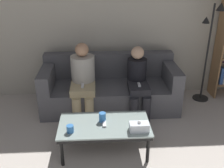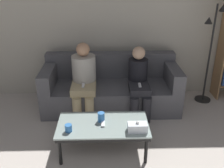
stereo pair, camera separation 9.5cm
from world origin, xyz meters
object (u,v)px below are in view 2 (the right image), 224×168
at_px(coffee_table, 103,127).
at_px(seated_person_mid_left, 139,80).
at_px(cup_near_left, 101,117).
at_px(tissue_box, 137,127).
at_px(seated_person_left_end, 84,77).
at_px(standing_lamp, 212,44).
at_px(cup_near_right, 68,128).
at_px(couch, 111,88).
at_px(game_remote, 103,123).

distance_m(coffee_table, seated_person_mid_left, 1.09).
distance_m(cup_near_left, tissue_box, 0.47).
xyz_separation_m(tissue_box, seated_person_left_end, (-0.67, 1.13, 0.14)).
distance_m(tissue_box, seated_person_left_end, 1.32).
bearing_deg(standing_lamp, cup_near_left, -144.49).
bearing_deg(cup_near_right, cup_near_left, 29.06).
bearing_deg(couch, seated_person_left_end, -154.53).
bearing_deg(seated_person_mid_left, game_remote, -119.66).
bearing_deg(tissue_box, couch, 101.33).
relative_size(cup_near_right, seated_person_mid_left, 0.08).
height_order(cup_near_left, cup_near_right, cup_near_left).
height_order(couch, cup_near_left, couch).
distance_m(cup_near_left, seated_person_left_end, 0.96).
bearing_deg(game_remote, couch, 83.96).
xyz_separation_m(couch, cup_near_left, (-0.14, -1.10, 0.14)).
relative_size(cup_near_right, standing_lamp, 0.05).
bearing_deg(game_remote, seated_person_mid_left, 60.34).
bearing_deg(cup_near_left, tissue_box, -28.44).
bearing_deg(couch, cup_near_right, -111.33).
bearing_deg(cup_near_left, seated_person_mid_left, 57.67).
bearing_deg(seated_person_mid_left, couch, 150.49).
height_order(standing_lamp, seated_person_left_end, standing_lamp).
bearing_deg(cup_near_left, couch, 82.59).
bearing_deg(coffee_table, standing_lamp, 37.17).
relative_size(cup_near_left, cup_near_right, 1.33).
bearing_deg(cup_near_right, game_remote, 20.14).
distance_m(coffee_table, tissue_box, 0.43).
relative_size(coffee_table, seated_person_left_end, 1.00).
height_order(couch, standing_lamp, standing_lamp).
height_order(couch, coffee_table, couch).
height_order(coffee_table, seated_person_left_end, seated_person_left_end).
height_order(tissue_box, seated_person_mid_left, seated_person_mid_left).
relative_size(cup_near_right, seated_person_left_end, 0.08).
xyz_separation_m(coffee_table, seated_person_mid_left, (0.53, 0.93, 0.19)).
xyz_separation_m(coffee_table, game_remote, (0.00, -0.00, 0.05)).
bearing_deg(seated_person_mid_left, coffee_table, -119.66).
height_order(couch, tissue_box, couch).
bearing_deg(seated_person_mid_left, seated_person_left_end, 177.43).
relative_size(standing_lamp, seated_person_mid_left, 1.57).
xyz_separation_m(couch, seated_person_mid_left, (0.41, -0.23, 0.23)).
height_order(standing_lamp, seated_person_mid_left, standing_lamp).
height_order(couch, game_remote, couch).
bearing_deg(tissue_box, seated_person_left_end, 120.81).
bearing_deg(seated_person_left_end, couch, 25.47).
xyz_separation_m(cup_near_left, seated_person_left_end, (-0.27, 0.91, 0.14)).
xyz_separation_m(coffee_table, seated_person_left_end, (-0.29, 0.97, 0.23)).
relative_size(coffee_table, cup_near_left, 9.39).
distance_m(couch, cup_near_left, 1.12).
distance_m(coffee_table, cup_near_left, 0.12).
distance_m(cup_near_left, seated_person_mid_left, 1.04).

